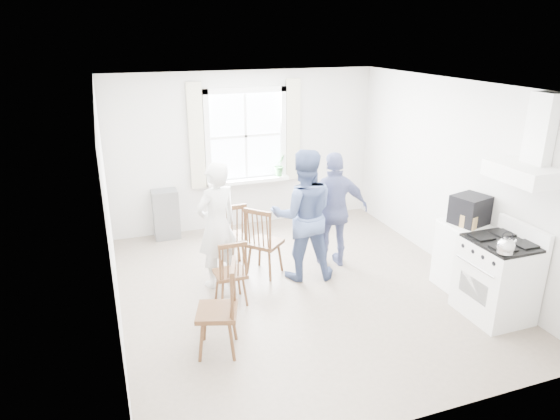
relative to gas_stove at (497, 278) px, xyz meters
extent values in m
cube|color=gray|center=(-1.91, 1.35, -0.49)|extent=(4.62, 5.12, 0.02)
cube|color=beige|center=(-1.91, 3.87, 0.82)|extent=(4.62, 0.04, 2.64)
cube|color=beige|center=(-1.91, -1.17, 0.82)|extent=(4.62, 0.04, 2.64)
cube|color=beige|center=(-4.18, 1.35, 0.82)|extent=(0.04, 5.12, 2.64)
cube|color=beige|center=(0.36, 1.35, 0.82)|extent=(0.04, 5.12, 2.64)
cube|color=white|center=(-1.91, 1.35, 2.13)|extent=(4.62, 5.12, 0.02)
cube|color=white|center=(-1.91, 3.83, 1.07)|extent=(1.20, 0.02, 1.40)
cube|color=white|center=(-1.91, 3.80, 1.81)|extent=(1.38, 0.09, 0.09)
cube|color=white|center=(-1.91, 3.80, 0.32)|extent=(1.38, 0.09, 0.09)
cube|color=white|center=(-2.56, 3.80, 1.07)|extent=(0.09, 0.09, 1.58)
cube|color=white|center=(-1.27, 3.80, 1.07)|extent=(0.09, 0.09, 1.58)
cube|color=white|center=(-1.91, 3.73, 0.34)|extent=(1.38, 0.24, 0.06)
cube|color=beige|center=(-2.73, 3.79, 1.12)|extent=(0.24, 0.05, 1.70)
cube|color=beige|center=(-1.09, 3.79, 1.12)|extent=(0.24, 0.05, 1.70)
cube|color=white|center=(0.11, 0.00, 1.26)|extent=(0.45, 0.76, 0.18)
cube|color=white|center=(0.26, 0.00, 1.73)|extent=(0.14, 0.30, 0.76)
cube|color=slate|center=(-3.31, 3.68, -0.08)|extent=(0.40, 0.30, 0.80)
cube|color=white|center=(-0.01, 0.00, -0.02)|extent=(0.65, 0.76, 0.92)
cube|color=black|center=(-0.01, 0.00, 0.45)|extent=(0.61, 0.72, 0.03)
cube|color=white|center=(0.29, 0.00, 0.54)|extent=(0.06, 0.76, 0.20)
cylinder|color=silver|center=(-0.35, 0.00, 0.22)|extent=(0.02, 0.61, 0.02)
sphere|color=silver|center=(-0.24, -0.28, 0.56)|extent=(0.19, 0.19, 0.19)
cylinder|color=silver|center=(-0.24, -0.28, 0.50)|extent=(0.17, 0.17, 0.04)
torus|color=black|center=(-0.24, -0.28, 0.67)|extent=(0.12, 0.06, 0.12)
cube|color=white|center=(0.07, 0.70, -0.03)|extent=(0.50, 0.55, 0.90)
cube|color=black|center=(0.09, 0.69, 0.51)|extent=(0.48, 0.45, 0.19)
cube|color=black|center=(0.09, 0.69, 0.69)|extent=(0.48, 0.45, 0.17)
cube|color=tan|center=(0.04, 0.59, 0.50)|extent=(0.30, 0.26, 0.16)
cube|color=#4A2C17|center=(-2.85, 1.32, -0.09)|extent=(0.38, 0.36, 0.04)
cube|color=#4A2C17|center=(-2.85, 1.16, 0.15)|extent=(0.35, 0.06, 0.48)
cylinder|color=#4A2C17|center=(-2.85, 1.32, -0.29)|extent=(0.03, 0.03, 0.38)
cube|color=#4A2C17|center=(-2.63, 2.24, -0.02)|extent=(0.43, 0.41, 0.05)
cube|color=#4A2C17|center=(-2.63, 2.05, 0.26)|extent=(0.41, 0.06, 0.56)
cylinder|color=#4A2C17|center=(-2.63, 2.24, -0.26)|extent=(0.04, 0.04, 0.44)
cube|color=#4A2C17|center=(-3.22, 0.41, -0.02)|extent=(0.52, 0.54, 0.05)
cube|color=#4A2C17|center=(-3.05, 0.35, 0.25)|extent=(0.18, 0.41, 0.55)
cylinder|color=#4A2C17|center=(-3.22, 0.41, -0.26)|extent=(0.04, 0.04, 0.44)
imported|color=silver|center=(-2.87, 1.85, 0.35)|extent=(0.80, 0.80, 1.67)
imported|color=#475985|center=(-1.75, 1.69, 0.41)|extent=(1.04, 1.04, 1.78)
imported|color=navy|center=(-1.20, 1.87, 0.34)|extent=(1.09, 1.09, 1.65)
imported|color=#357738|center=(-1.35, 3.71, 0.55)|extent=(0.26, 0.26, 0.37)
cube|color=#4A2C17|center=(-2.21, 1.94, -0.03)|extent=(0.59, 0.59, 0.05)
cube|color=#4A2C17|center=(-2.34, 1.81, 0.25)|extent=(0.32, 0.34, 0.55)
cylinder|color=#4A2C17|center=(-2.21, 1.94, -0.27)|extent=(0.04, 0.04, 0.44)
camera|label=1|loc=(-4.11, -4.02, 2.72)|focal=32.00mm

